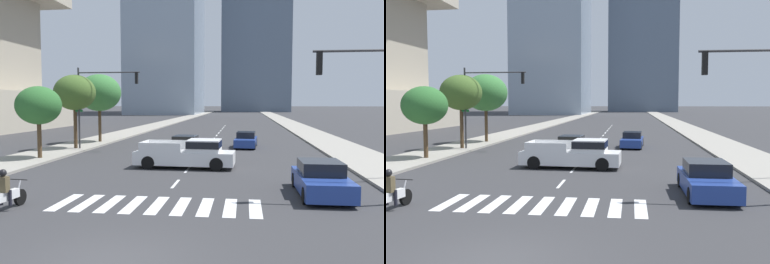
# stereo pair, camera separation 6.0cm
# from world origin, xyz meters

# --- Properties ---
(ground_plane) EXTENTS (800.00, 800.00, 0.00)m
(ground_plane) POSITION_xyz_m (0.00, 0.00, 0.00)
(ground_plane) COLOR #333335
(sidewalk_east) EXTENTS (4.00, 260.00, 0.15)m
(sidewalk_east) POSITION_xyz_m (11.05, 30.00, 0.07)
(sidewalk_east) COLOR gray
(sidewalk_east) RESTS_ON ground
(sidewalk_west) EXTENTS (4.00, 260.00, 0.15)m
(sidewalk_west) POSITION_xyz_m (-11.05, 30.00, 0.07)
(sidewalk_west) COLOR gray
(sidewalk_west) RESTS_ON ground
(crosswalk_near) EXTENTS (7.65, 2.66, 0.01)m
(crosswalk_near) POSITION_xyz_m (-0.00, 5.55, 0.00)
(crosswalk_near) COLOR silver
(crosswalk_near) RESTS_ON ground
(lane_divider_center) EXTENTS (0.14, 50.00, 0.01)m
(lane_divider_center) POSITION_xyz_m (0.00, 33.55, 0.00)
(lane_divider_center) COLOR silver
(lane_divider_center) RESTS_ON ground
(motorcycle_lead) EXTENTS (0.70, 2.19, 1.49)m
(motorcycle_lead) POSITION_xyz_m (-5.13, 4.11, 0.58)
(motorcycle_lead) COLOR black
(motorcycle_lead) RESTS_ON ground
(pickup_truck) EXTENTS (5.83, 2.29, 1.67)m
(pickup_truck) POSITION_xyz_m (0.03, 14.25, 0.81)
(pickup_truck) COLOR silver
(pickup_truck) RESTS_ON ground
(sedan_blue_0) EXTENTS (2.00, 4.53, 1.32)m
(sedan_blue_0) POSITION_xyz_m (3.31, 25.56, 0.60)
(sedan_blue_0) COLOR navy
(sedan_blue_0) RESTS_ON ground
(sedan_gold_1) EXTENTS (2.08, 4.62, 1.35)m
(sedan_gold_1) POSITION_xyz_m (-1.14, 20.79, 0.62)
(sedan_gold_1) COLOR #B28E38
(sedan_gold_1) RESTS_ON ground
(sedan_blue_2) EXTENTS (1.94, 4.55, 1.40)m
(sedan_blue_2) POSITION_xyz_m (6.32, 8.05, 0.64)
(sedan_blue_2) COLOR navy
(sedan_blue_2) RESTS_ON ground
(traffic_signal_far) EXTENTS (5.26, 0.28, 6.39)m
(traffic_signal_far) POSITION_xyz_m (-8.06, 21.79, 4.55)
(traffic_signal_far) COLOR #333335
(traffic_signal_far) RESTS_ON sidewalk_west
(street_tree_nearest) EXTENTS (2.96, 2.96, 4.72)m
(street_tree_nearest) POSITION_xyz_m (-10.25, 16.19, 3.60)
(street_tree_nearest) COLOR #4C3823
(street_tree_nearest) RESTS_ON sidewalk_west
(street_tree_second) EXTENTS (3.31, 3.31, 5.85)m
(street_tree_second) POSITION_xyz_m (-10.25, 21.96, 4.57)
(street_tree_second) COLOR #4C3823
(street_tree_second) RESTS_ON sidewalk_west
(street_tree_third) EXTENTS (4.02, 4.02, 6.27)m
(street_tree_third) POSITION_xyz_m (-10.25, 27.47, 4.69)
(street_tree_third) COLOR #4C3823
(street_tree_third) RESTS_ON sidewalk_west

